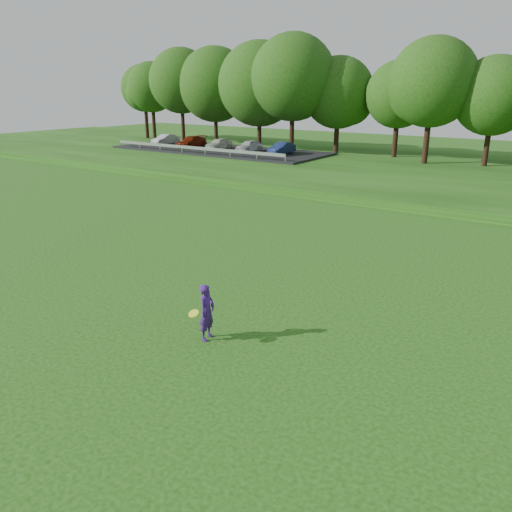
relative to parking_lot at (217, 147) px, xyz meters
The scene contains 6 objects.
ground 40.73m from the parking_lot, 53.66° to the right, with size 140.00×140.00×0.00m, color #19420C.
berm 24.17m from the parking_lot, ahead, with size 130.00×30.00×0.60m, color #19420C.
walking_path 27.33m from the parking_lot, 27.95° to the right, with size 130.00×1.60×0.04m, color gray.
treeline 25.68m from the parking_lot, 12.16° to the left, with size 104.00×7.00×15.00m, color #19400E, non-canonical shape.
parking_lot is the anchor object (origin of this frame).
woman 41.82m from the parking_lot, 51.67° to the right, with size 0.53×1.03×1.73m.
Camera 1 is at (10.54, -10.17, 7.10)m, focal length 35.00 mm.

